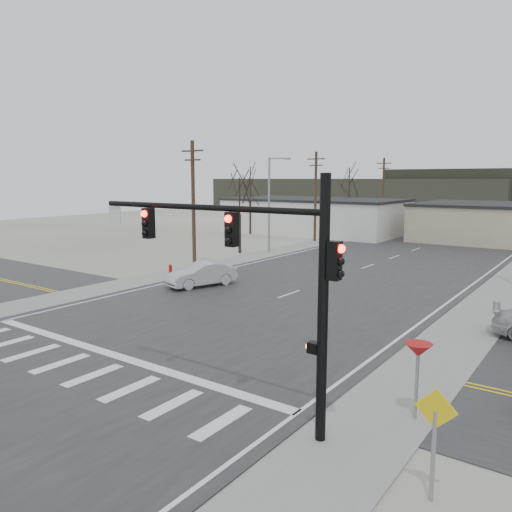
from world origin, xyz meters
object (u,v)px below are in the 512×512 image
(sedan_crossing, at_px, (201,274))
(car_far_b, at_px, (419,226))
(fire_hydrant, at_px, (170,270))
(traffic_signal_mast, at_px, (263,265))
(car_far_a, at_px, (509,238))

(sedan_crossing, bearing_deg, car_far_b, 108.81)
(fire_hydrant, distance_m, sedan_crossing, 4.46)
(traffic_signal_mast, distance_m, car_far_a, 47.72)
(sedan_crossing, bearing_deg, fire_hydrant, -178.53)
(car_far_a, bearing_deg, traffic_signal_mast, 100.26)
(car_far_b, bearing_deg, traffic_signal_mast, -60.24)
(fire_hydrant, relative_size, car_far_b, 0.24)
(fire_hydrant, distance_m, car_far_a, 37.50)
(traffic_signal_mast, distance_m, fire_hydrant, 23.39)
(car_far_b, bearing_deg, sedan_crossing, -73.94)
(car_far_b, bearing_deg, fire_hydrant, -79.57)
(car_far_a, distance_m, car_far_b, 15.93)
(sedan_crossing, bearing_deg, car_far_a, 88.69)
(sedan_crossing, xyz_separation_m, car_far_b, (0.22, 44.32, -0.15))
(fire_hydrant, height_order, car_far_a, car_far_a)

